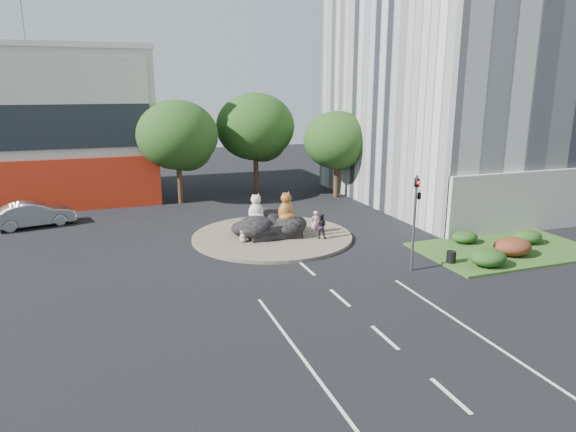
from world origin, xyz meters
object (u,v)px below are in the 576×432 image
Objects in this scene: cat_white at (256,208)px; kitten_calico at (243,235)px; pedestrian_pink at (315,223)px; pedestrian_dark at (321,226)px; kitten_white at (300,229)px; litter_bin at (451,257)px; parked_car at (34,214)px; cat_tabby at (286,207)px.

kitten_calico is (-1.14, -1.05, -1.39)m from cat_white.
pedestrian_pink reaches higher than pedestrian_dark.
litter_bin is at bearing -62.49° from kitten_white.
pedestrian_dark is 0.30× the size of parked_car.
cat_tabby is 2.17× the size of kitten_white.
parked_car is at bearing 0.75° from pedestrian_dark.
pedestrian_pink is at bearing 27.92° from kitten_calico.
cat_tabby reaches higher than parked_car.
cat_white is 3.06m from kitten_white.
cat_white is at bearing 2.19° from pedestrian_dark.
parked_car reaches higher than kitten_calico.
cat_tabby is at bearing 131.84° from litter_bin.
litter_bin is (21.90, -15.94, -0.42)m from parked_car.
kitten_white is 0.56× the size of pedestrian_pink.
kitten_white is at bearing -132.93° from parked_car.
kitten_calico is at bearing -139.96° from parked_car.
pedestrian_pink is (3.48, -1.23, -1.00)m from cat_white.
kitten_white is (3.71, 0.09, 0.04)m from kitten_calico.
pedestrian_dark is (4.70, -0.86, 0.38)m from kitten_calico.
kitten_calico is 0.51× the size of pedestrian_pink.
kitten_white is 1.43× the size of litter_bin.
kitten_calico is 3.71m from kitten_white.
pedestrian_pink is at bearing 125.75° from litter_bin.
pedestrian_dark is at bearing -133.96° from parked_car.
parked_car is (-15.18, 8.44, -1.21)m from cat_tabby.
cat_white reaches higher than pedestrian_dark.
pedestrian_dark is (3.56, -1.91, -1.02)m from cat_white.
cat_white is at bearing 143.24° from cat_tabby.
litter_bin is (4.99, -6.93, -0.56)m from pedestrian_pink.
parked_car is at bearing -23.75° from pedestrian_pink.
litter_bin is (5.90, -7.19, -0.21)m from kitten_white.
pedestrian_dark is 2.49× the size of litter_bin.
kitten_white reaches higher than litter_bin.
pedestrian_pink is at bearing -27.91° from kitten_white.
cat_white is at bearing 136.06° from litter_bin.
pedestrian_dark is at bearing 19.75° from kitten_calico.
kitten_calico reaches higher than litter_bin.
cat_tabby is at bearing -21.74° from cat_white.
cat_tabby is at bearing -4.35° from pedestrian_dark.
kitten_calico is 0.52× the size of pedestrian_dark.
kitten_white is 18.24m from parked_car.
litter_bin is at bearing -6.37° from kitten_calico.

